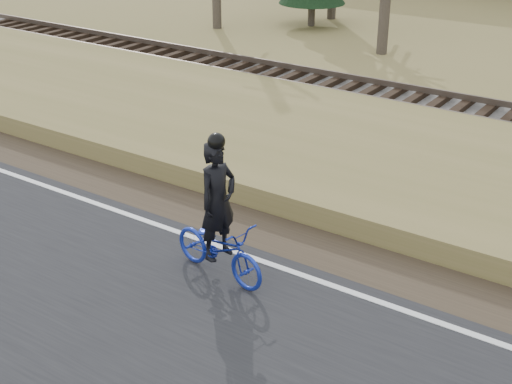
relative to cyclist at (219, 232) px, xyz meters
The scene contains 8 objects.
ground 0.97m from the cyclist, 81.01° to the left, with size 120.00×120.00×0.00m, color olive.
road 2.14m from the cyclist, 87.68° to the right, with size 120.00×6.00×0.06m, color black.
edge_line 1.04m from the cyclist, 83.52° to the left, with size 120.00×0.12×0.01m, color silver.
shoulder 1.89m from the cyclist, 87.30° to the left, with size 120.00×1.60×0.04m, color #473A2B.
embankment 4.75m from the cyclist, 89.02° to the left, with size 120.00×5.00×0.44m, color olive.
ballast 8.53m from the cyclist, 89.46° to the left, with size 120.00×3.00×0.45m, color slate.
railroad 8.52m from the cyclist, 89.46° to the left, with size 120.00×2.40×0.29m.
cyclist is the anchor object (origin of this frame).
Camera 1 is at (5.77, -8.08, 5.96)m, focal length 50.00 mm.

